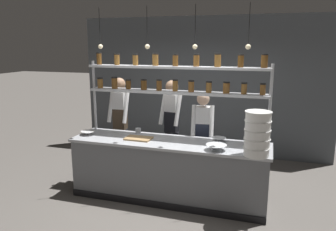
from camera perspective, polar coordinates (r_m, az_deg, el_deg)
The scene contains 14 objects.
ground_plane at distance 5.27m, azimuth 0.14°, elevation -14.11°, with size 40.00×40.00×0.00m, color #5B5651.
back_wall at distance 7.09m, azimuth 5.94°, elevation 5.07°, with size 5.39×0.12×2.92m, color #4C5156.
prep_counter at distance 5.08m, azimuth 0.14°, elevation -9.46°, with size 2.99×0.76×0.92m.
spice_shelf_unit at distance 5.07m, azimuth 1.27°, elevation 5.82°, with size 2.88×0.28×2.22m.
chef_left at distance 5.91m, azimuth -8.35°, elevation -0.62°, with size 0.37×0.31×1.77m.
chef_center at distance 5.73m, azimuth 0.64°, elevation -1.13°, with size 0.39×0.32×1.74m.
chef_right at distance 5.36m, azimuth 6.01°, elevation -3.29°, with size 0.39×0.31×1.59m.
container_stack at distance 4.36m, azimuth 15.29°, elevation -3.09°, with size 0.34×0.34×0.59m.
cutting_board at distance 5.04m, azimuth -5.16°, elevation -3.99°, with size 0.40×0.26×0.02m.
prep_bowl_near_left at distance 4.96m, azimuth 8.87°, elevation -4.16°, with size 0.21×0.21×0.06m.
prep_bowl_center_front at distance 4.55m, azimuth 8.41°, elevation -5.54°, with size 0.29×0.29×0.08m.
prep_bowl_center_back at distance 5.41m, azimuth -13.76°, elevation -2.98°, with size 0.23×0.23×0.06m.
serving_cup_front at distance 5.36m, azimuth -5.22°, elevation -2.66°, with size 0.09×0.09×0.09m.
pendant_light_row at distance 4.72m, azimuth 0.33°, elevation 12.22°, with size 2.24×0.07×0.60m.
Camera 1 is at (1.41, -4.51, 2.33)m, focal length 35.00 mm.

